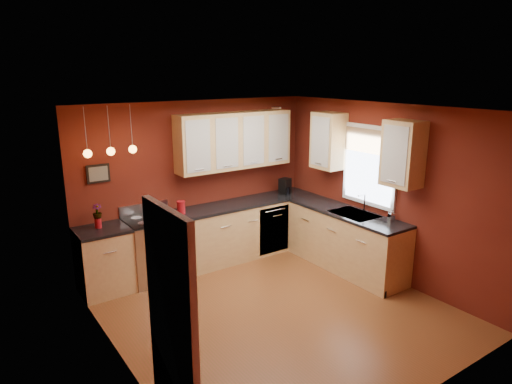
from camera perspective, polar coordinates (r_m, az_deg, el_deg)
floor at (r=6.17m, az=2.50°, el=-14.55°), size 4.20×4.20×0.00m
ceiling at (r=5.39m, az=2.81°, el=10.27°), size 4.00×4.20×0.02m
wall_back at (r=7.36m, az=-7.31°, el=1.17°), size 4.00×0.02×2.60m
wall_front at (r=4.29m, az=20.18°, el=-9.93°), size 4.00×0.02×2.60m
wall_left at (r=4.77m, az=-16.97°, el=-7.08°), size 0.02×4.20×2.60m
wall_right at (r=7.00m, az=15.78°, el=-0.01°), size 0.02×4.20×2.60m
base_cabinets_back_left at (r=6.79m, az=-18.41°, el=-8.28°), size 0.70×0.60×0.90m
base_cabinets_back_right at (r=7.71m, az=-1.24°, el=-4.67°), size 2.54×0.60×0.90m
base_cabinets_right at (r=7.32m, az=11.09°, el=-6.04°), size 0.60×2.10×0.90m
counter_back_left at (r=6.62m, az=-18.74°, el=-4.53°), size 0.70×0.62×0.04m
counter_back_right at (r=7.57m, az=-1.26°, el=-1.31°), size 2.54×0.62×0.04m
counter_right at (r=7.17m, az=11.28°, el=-2.53°), size 0.62×2.10×0.04m
gas_range at (r=6.99m, az=-12.67°, el=-6.90°), size 0.76×0.64×1.11m
dishwasher_front at (r=7.69m, az=2.27°, el=-4.73°), size 0.60×0.02×0.80m
sink at (r=7.08m, az=12.16°, el=-2.86°), size 0.50×0.70×0.33m
window at (r=7.08m, az=14.01°, el=3.51°), size 0.06×1.02×1.22m
door_left_wall at (r=3.89m, az=-10.41°, el=-16.48°), size 0.12×0.82×2.05m
upper_cabinets_back at (r=7.38m, az=-2.69°, el=6.45°), size 2.00×0.35×0.90m
upper_cabinets_right at (r=6.94m, az=13.17°, el=5.54°), size 0.35×1.95×0.90m
wall_picture at (r=6.72m, az=-19.13°, el=2.19°), size 0.32×0.03×0.26m
pendant_lights at (r=6.37m, az=-17.70°, el=4.93°), size 0.71×0.11×0.66m
red_canister at (r=6.97m, az=-9.35°, el=-1.91°), size 0.13×0.13×0.20m
red_vase at (r=6.64m, az=-19.13°, el=-3.67°), size 0.09×0.09×0.14m
flowers at (r=6.60m, az=-19.25°, el=-2.36°), size 0.14×0.14×0.22m
coffee_maker at (r=8.02m, az=3.67°, el=0.67°), size 0.23×0.22×0.27m
soap_pump at (r=6.83m, az=16.59°, el=-2.82°), size 0.10×0.10×0.17m
dish_towel at (r=6.70m, az=-11.23°, el=-7.42°), size 0.20×0.01×0.27m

